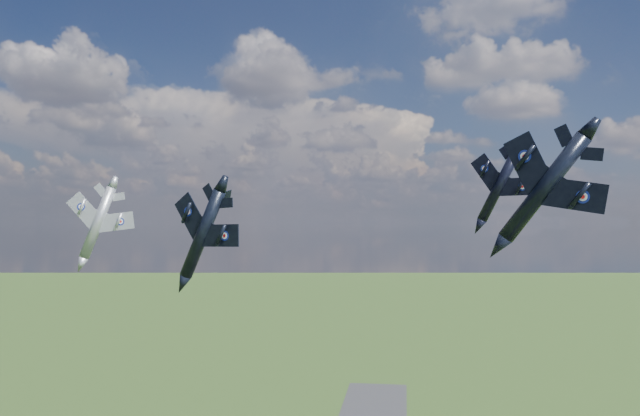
% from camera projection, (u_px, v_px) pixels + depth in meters
% --- Properties ---
extents(jet_lead_navy, '(15.54, 17.72, 7.54)m').
position_uv_depth(jet_lead_navy, '(203.00, 234.00, 69.51)').
color(jet_lead_navy, black).
extents(jet_right_navy, '(13.75, 15.77, 7.94)m').
position_uv_depth(jet_right_navy, '(544.00, 188.00, 47.45)').
color(jet_right_navy, black).
extents(jet_high_navy, '(17.34, 19.45, 8.25)m').
position_uv_depth(jet_high_navy, '(499.00, 186.00, 94.63)').
color(jet_high_navy, black).
extents(jet_left_silver, '(13.63, 16.46, 6.50)m').
position_uv_depth(jet_left_silver, '(98.00, 223.00, 87.43)').
color(jet_left_silver, '#95999F').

